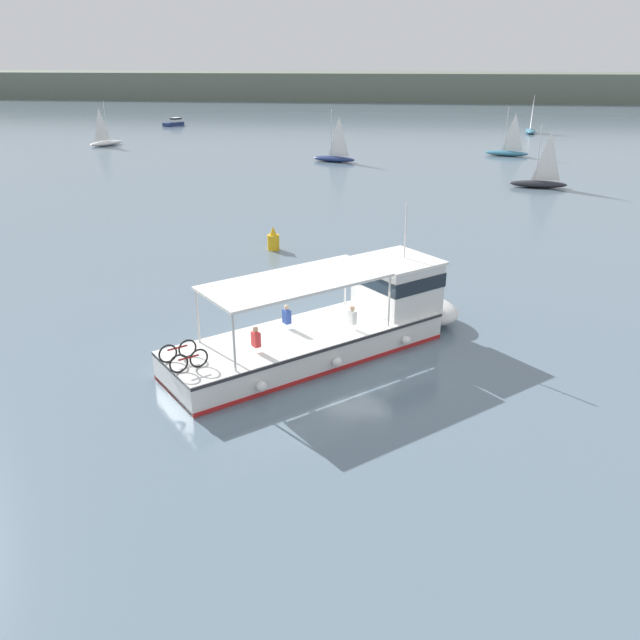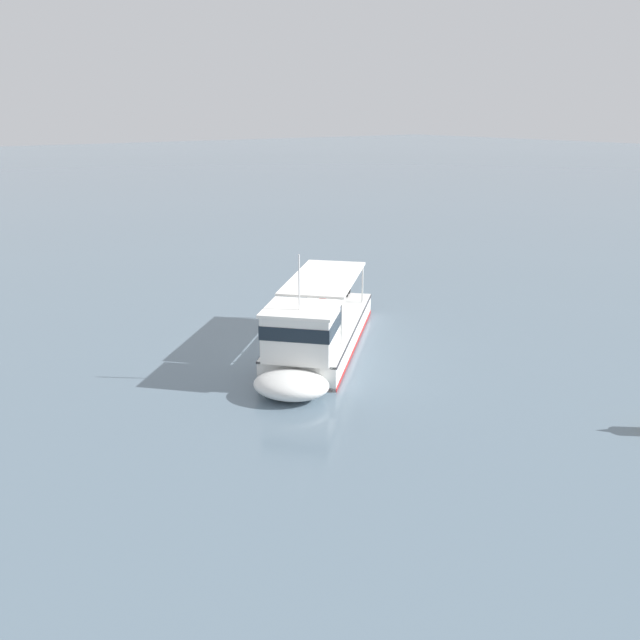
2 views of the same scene
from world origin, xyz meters
TOP-DOWN VIEW (x-y plane):
  - ground_plane at (0.00, 0.00)m, footprint 400.00×400.00m
  - distant_shoreline at (0.00, 156.24)m, footprint 400.00×28.00m
  - ferry_main at (-0.81, -0.30)m, footprint 11.45×10.87m
  - sailboat_off_stern at (12.71, 53.65)m, footprint 4.99×2.46m
  - sailboat_near_starboard at (-36.80, 56.17)m, footprint 3.55×4.88m
  - motorboat_horizon_west at (-36.76, 81.55)m, footprint 2.83×3.79m
  - sailboat_near_port at (19.34, 78.07)m, footprint 1.98×4.94m
  - sailboat_horizon_east at (12.85, 34.59)m, footprint 4.89×1.75m
  - sailboat_off_bow at (-6.41, 46.71)m, footprint 5.00×2.62m
  - channel_buoy at (-6.16, 12.68)m, footprint 0.70×0.70m

SIDE VIEW (x-z plane):
  - ground_plane at x=0.00m, z-range 0.00..0.00m
  - sailboat_off_stern at x=12.71m, z-range -2.16..3.24m
  - sailboat_near_starboard at x=-36.80m, z-range -2.16..3.24m
  - sailboat_near_port at x=19.34m, z-range -2.16..3.24m
  - sailboat_horizon_east at x=12.85m, z-range -2.16..3.24m
  - sailboat_off_bow at x=-6.41m, z-range -2.16..3.24m
  - motorboat_horizon_west at x=-36.76m, z-range -0.09..1.17m
  - channel_buoy at x=-6.16m, z-range -0.13..1.27m
  - ferry_main at x=-0.81m, z-range -1.64..3.68m
  - distant_shoreline at x=0.00m, z-range 0.00..6.65m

